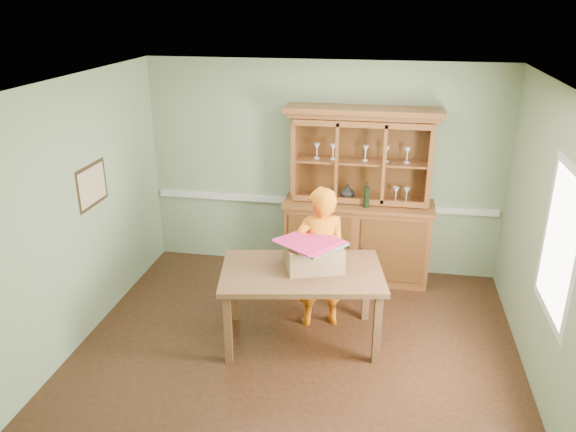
% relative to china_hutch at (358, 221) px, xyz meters
% --- Properties ---
extents(floor, '(4.50, 4.50, 0.00)m').
position_rel_china_hutch_xyz_m(floor, '(-0.49, -1.75, -0.77)').
color(floor, '#462516').
rests_on(floor, ground).
extents(ceiling, '(4.50, 4.50, 0.00)m').
position_rel_china_hutch_xyz_m(ceiling, '(-0.49, -1.75, 1.93)').
color(ceiling, white).
rests_on(ceiling, wall_back).
extents(wall_back, '(4.50, 0.00, 4.50)m').
position_rel_china_hutch_xyz_m(wall_back, '(-0.49, 0.25, 0.58)').
color(wall_back, gray).
rests_on(wall_back, floor).
extents(wall_left, '(0.00, 4.00, 4.00)m').
position_rel_china_hutch_xyz_m(wall_left, '(-2.74, -1.75, 0.58)').
color(wall_left, gray).
rests_on(wall_left, floor).
extents(wall_right, '(0.00, 4.00, 4.00)m').
position_rel_china_hutch_xyz_m(wall_right, '(1.76, -1.75, 0.58)').
color(wall_right, gray).
rests_on(wall_right, floor).
extents(wall_front, '(4.50, 0.00, 4.50)m').
position_rel_china_hutch_xyz_m(wall_front, '(-0.49, -3.75, 0.58)').
color(wall_front, gray).
rests_on(wall_front, floor).
extents(chair_rail, '(4.41, 0.05, 0.08)m').
position_rel_china_hutch_xyz_m(chair_rail, '(-0.49, 0.22, 0.13)').
color(chair_rail, silver).
rests_on(chair_rail, wall_back).
extents(framed_map, '(0.03, 0.60, 0.46)m').
position_rel_china_hutch_xyz_m(framed_map, '(-2.71, -1.45, 0.78)').
color(framed_map, '#2F2012').
rests_on(framed_map, wall_left).
extents(window_panel, '(0.03, 0.96, 1.36)m').
position_rel_china_hutch_xyz_m(window_panel, '(1.74, -2.05, 0.73)').
color(window_panel, silver).
rests_on(window_panel, wall_right).
extents(china_hutch, '(1.86, 0.61, 2.18)m').
position_rel_china_hutch_xyz_m(china_hutch, '(0.00, 0.00, 0.00)').
color(china_hutch, brown).
rests_on(china_hutch, floor).
extents(dining_table, '(1.78, 1.25, 0.81)m').
position_rel_china_hutch_xyz_m(dining_table, '(-0.47, -1.56, -0.05)').
color(dining_table, brown).
rests_on(dining_table, floor).
extents(cardboard_box, '(0.67, 0.60, 0.26)m').
position_rel_china_hutch_xyz_m(cardboard_box, '(-0.37, -1.48, 0.18)').
color(cardboard_box, '#8F6B4A').
rests_on(cardboard_box, dining_table).
extents(kite_stack, '(0.73, 0.73, 0.04)m').
position_rel_china_hutch_xyz_m(kite_stack, '(-0.39, -1.48, 0.33)').
color(kite_stack, green).
rests_on(kite_stack, cardboard_box).
extents(person, '(0.68, 0.56, 1.60)m').
position_rel_china_hutch_xyz_m(person, '(-0.33, -1.21, 0.03)').
color(person, orange).
rests_on(person, floor).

